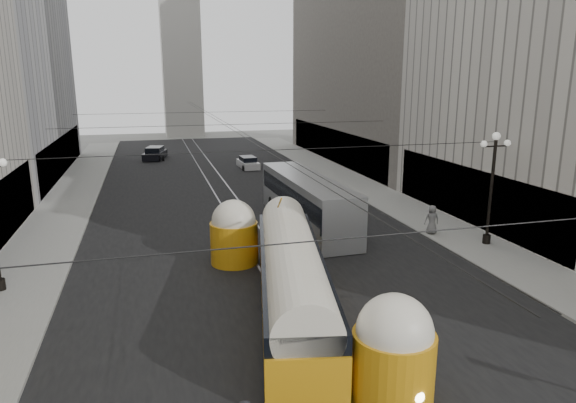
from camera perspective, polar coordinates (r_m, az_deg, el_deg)
road at (r=40.15m, az=-6.52°, el=-0.01°), size 20.00×85.00×0.02m
sidewalk_left at (r=43.57m, az=-23.05°, el=0.16°), size 4.00×72.00×0.15m
sidewalk_right at (r=46.63m, az=7.53°, el=1.98°), size 4.00×72.00×0.15m
rail_left at (r=40.04m, az=-7.58°, el=-0.08°), size 0.12×85.00×0.04m
rail_right at (r=40.26m, az=-5.47°, el=0.06°), size 0.12×85.00×0.04m
building_right_far at (r=60.29m, az=10.86°, el=20.01°), size 12.60×32.60×32.60m
distant_tower at (r=86.45m, az=-11.88°, el=17.10°), size 6.00×6.00×31.36m
lamppost_right_mid at (r=30.82m, az=21.73°, el=2.03°), size 1.86×0.44×6.37m
catenary at (r=38.20m, az=-6.35°, el=8.25°), size 25.00×72.00×0.23m
streetcar at (r=20.96m, az=0.45°, el=-8.14°), size 5.10×15.36×3.42m
city_bus at (r=33.16m, az=2.11°, el=0.25°), size 3.00×12.65×3.20m
sedan_white_far at (r=54.55m, az=-4.47°, el=4.29°), size 1.88×4.06×1.25m
sedan_dark_far at (r=62.36m, az=-14.56°, el=5.17°), size 3.02×4.99×1.47m
pedestrian_sidewalk_right at (r=32.29m, az=15.69°, el=-1.95°), size 0.95×0.69×1.77m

